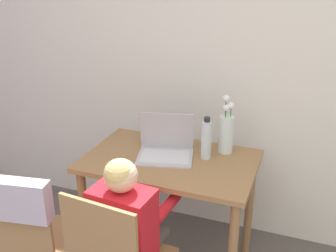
# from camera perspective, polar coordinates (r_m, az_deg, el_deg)

# --- Properties ---
(wall_back) EXTENTS (6.40, 0.05, 2.50)m
(wall_back) POSITION_cam_1_polar(r_m,az_deg,el_deg) (2.54, 10.84, 10.07)
(wall_back) COLOR white
(wall_back) RESTS_ON ground_plane
(dining_table) EXTENTS (0.98, 0.62, 0.74)m
(dining_table) POSITION_cam_1_polar(r_m,az_deg,el_deg) (2.32, 0.30, -7.39)
(dining_table) COLOR olive
(dining_table) RESTS_ON ground_plane
(chair_spare) EXTENTS (0.46, 0.49, 0.88)m
(chair_spare) POSITION_cam_1_polar(r_m,az_deg,el_deg) (2.12, -20.27, -13.24)
(chair_spare) COLOR olive
(chair_spare) RESTS_ON ground_plane
(person_seated) EXTENTS (0.34, 0.45, 0.98)m
(person_seated) POSITION_cam_1_polar(r_m,az_deg,el_deg) (1.98, -5.58, -14.02)
(person_seated) COLOR red
(person_seated) RESTS_ON ground_plane
(laptop) EXTENTS (0.37, 0.32, 0.25)m
(laptop) POSITION_cam_1_polar(r_m,az_deg,el_deg) (2.28, -0.33, -2.92)
(laptop) COLOR #B2B2B7
(laptop) RESTS_ON dining_table
(flower_vase) EXTENTS (0.09, 0.09, 0.35)m
(flower_vase) POSITION_cam_1_polar(r_m,az_deg,el_deg) (2.32, 8.44, -0.79)
(flower_vase) COLOR silver
(flower_vase) RESTS_ON dining_table
(water_bottle) EXTENTS (0.06, 0.06, 0.25)m
(water_bottle) POSITION_cam_1_polar(r_m,az_deg,el_deg) (2.24, 5.59, -1.92)
(water_bottle) COLOR silver
(water_bottle) RESTS_ON dining_table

